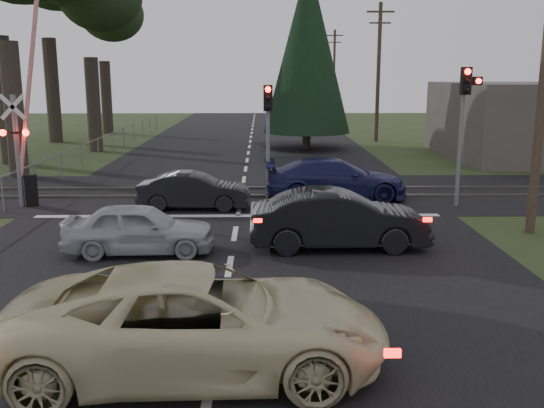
{
  "coord_description": "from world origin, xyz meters",
  "views": [
    {
      "loc": [
        0.78,
        -10.76,
        4.49
      ],
      "look_at": [
        1.03,
        4.01,
        1.3
      ],
      "focal_mm": 40.0,
      "sensor_mm": 36.0,
      "label": 1
    }
  ],
  "objects_px": {
    "crossing_signal": "(24,147)",
    "dark_hatchback": "(339,220)",
    "cream_coupe": "(198,321)",
    "silver_car": "(140,229)",
    "blue_sedan": "(335,179)",
    "dark_car_far": "(194,191)",
    "traffic_signal_right": "(465,110)",
    "utility_pole_far": "(334,71)",
    "utility_pole_mid": "(378,70)",
    "traffic_signal_center": "(268,122)"
  },
  "relations": [
    {
      "from": "traffic_signal_center",
      "to": "blue_sedan",
      "type": "relative_size",
      "value": 0.8
    },
    {
      "from": "utility_pole_mid",
      "to": "dark_hatchback",
      "type": "xyz_separation_m",
      "value": [
        -5.73,
        -25.46,
        -3.96
      ]
    },
    {
      "from": "cream_coupe",
      "to": "dark_car_far",
      "type": "relative_size",
      "value": 1.55
    },
    {
      "from": "traffic_signal_right",
      "to": "utility_pole_far",
      "type": "relative_size",
      "value": 0.52
    },
    {
      "from": "crossing_signal",
      "to": "dark_hatchback",
      "type": "height_order",
      "value": "crossing_signal"
    },
    {
      "from": "dark_car_far",
      "to": "crossing_signal",
      "type": "bearing_deg",
      "value": 86.97
    },
    {
      "from": "dark_hatchback",
      "to": "dark_car_far",
      "type": "bearing_deg",
      "value": 40.45
    },
    {
      "from": "blue_sedan",
      "to": "dark_car_far",
      "type": "relative_size",
      "value": 1.37
    },
    {
      "from": "utility_pole_far",
      "to": "traffic_signal_right",
      "type": "bearing_deg",
      "value": -91.2
    },
    {
      "from": "crossing_signal",
      "to": "dark_car_far",
      "type": "relative_size",
      "value": 1.87
    },
    {
      "from": "utility_pole_mid",
      "to": "blue_sedan",
      "type": "height_order",
      "value": "utility_pole_mid"
    },
    {
      "from": "utility_pole_mid",
      "to": "cream_coupe",
      "type": "bearing_deg",
      "value": -105.15
    },
    {
      "from": "traffic_signal_center",
      "to": "cream_coupe",
      "type": "distance_m",
      "value": 13.02
    },
    {
      "from": "traffic_signal_right",
      "to": "blue_sedan",
      "type": "bearing_deg",
      "value": 161.57
    },
    {
      "from": "dark_car_far",
      "to": "blue_sedan",
      "type": "bearing_deg",
      "value": -71.14
    },
    {
      "from": "utility_pole_mid",
      "to": "dark_car_far",
      "type": "distance_m",
      "value": 23.35
    },
    {
      "from": "traffic_signal_right",
      "to": "utility_pole_mid",
      "type": "bearing_deg",
      "value": 87.34
    },
    {
      "from": "crossing_signal",
      "to": "cream_coupe",
      "type": "xyz_separation_m",
      "value": [
        7.07,
        -11.91,
        -1.25
      ]
    },
    {
      "from": "utility_pole_far",
      "to": "dark_hatchback",
      "type": "bearing_deg",
      "value": -96.47
    },
    {
      "from": "utility_pole_mid",
      "to": "dark_car_far",
      "type": "xyz_separation_m",
      "value": [
        -10.01,
        -20.69,
        -4.11
      ]
    },
    {
      "from": "traffic_signal_center",
      "to": "utility_pole_mid",
      "type": "bearing_deg",
      "value": 68.79
    },
    {
      "from": "crossing_signal",
      "to": "traffic_signal_right",
      "type": "relative_size",
      "value": 1.48
    },
    {
      "from": "traffic_signal_right",
      "to": "dark_car_far",
      "type": "distance_m",
      "value": 9.45
    },
    {
      "from": "dark_hatchback",
      "to": "blue_sedan",
      "type": "bearing_deg",
      "value": -7.5
    },
    {
      "from": "traffic_signal_right",
      "to": "utility_pole_mid",
      "type": "height_order",
      "value": "utility_pole_mid"
    },
    {
      "from": "crossing_signal",
      "to": "dark_car_far",
      "type": "bearing_deg",
      "value": -4.71
    },
    {
      "from": "blue_sedan",
      "to": "dark_car_far",
      "type": "height_order",
      "value": "blue_sedan"
    },
    {
      "from": "traffic_signal_center",
      "to": "utility_pole_far",
      "type": "relative_size",
      "value": 0.46
    },
    {
      "from": "utility_pole_far",
      "to": "cream_coupe",
      "type": "distance_m",
      "value": 57.92
    },
    {
      "from": "traffic_signal_center",
      "to": "dark_car_far",
      "type": "relative_size",
      "value": 1.1
    },
    {
      "from": "dark_hatchback",
      "to": "silver_car",
      "type": "distance_m",
      "value": 5.12
    },
    {
      "from": "traffic_signal_right",
      "to": "silver_car",
      "type": "height_order",
      "value": "traffic_signal_right"
    },
    {
      "from": "crossing_signal",
      "to": "utility_pole_far",
      "type": "bearing_deg",
      "value": 70.77
    },
    {
      "from": "utility_pole_far",
      "to": "dark_car_far",
      "type": "xyz_separation_m",
      "value": [
        -10.01,
        -45.69,
        -4.11
      ]
    },
    {
      "from": "dark_hatchback",
      "to": "cream_coupe",
      "type": "bearing_deg",
      "value": 154.53
    },
    {
      "from": "utility_pole_mid",
      "to": "cream_coupe",
      "type": "distance_m",
      "value": 33.52
    },
    {
      "from": "utility_pole_mid",
      "to": "blue_sedan",
      "type": "relative_size",
      "value": 1.76
    },
    {
      "from": "traffic_signal_right",
      "to": "dark_hatchback",
      "type": "height_order",
      "value": "traffic_signal_right"
    },
    {
      "from": "cream_coupe",
      "to": "silver_car",
      "type": "relative_size",
      "value": 1.53
    },
    {
      "from": "dark_car_far",
      "to": "silver_car",
      "type": "bearing_deg",
      "value": 172.72
    },
    {
      "from": "utility_pole_far",
      "to": "dark_car_far",
      "type": "relative_size",
      "value": 2.41
    },
    {
      "from": "utility_pole_far",
      "to": "silver_car",
      "type": "height_order",
      "value": "utility_pole_far"
    },
    {
      "from": "utility_pole_mid",
      "to": "cream_coupe",
      "type": "height_order",
      "value": "utility_pole_mid"
    },
    {
      "from": "crossing_signal",
      "to": "blue_sedan",
      "type": "relative_size",
      "value": 1.36
    },
    {
      "from": "traffic_signal_center",
      "to": "dark_hatchback",
      "type": "distance_m",
      "value": 6.71
    },
    {
      "from": "crossing_signal",
      "to": "utility_pole_far",
      "type": "relative_size",
      "value": 0.77
    },
    {
      "from": "utility_pole_mid",
      "to": "dark_hatchback",
      "type": "distance_m",
      "value": 26.4
    },
    {
      "from": "traffic_signal_center",
      "to": "utility_pole_far",
      "type": "distance_m",
      "value": 44.99
    },
    {
      "from": "traffic_signal_right",
      "to": "utility_pole_far",
      "type": "xyz_separation_m",
      "value": [
        0.95,
        45.53,
        1.41
      ]
    },
    {
      "from": "traffic_signal_right",
      "to": "dark_hatchback",
      "type": "xyz_separation_m",
      "value": [
        -4.77,
        -4.94,
        -2.55
      ]
    }
  ]
}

